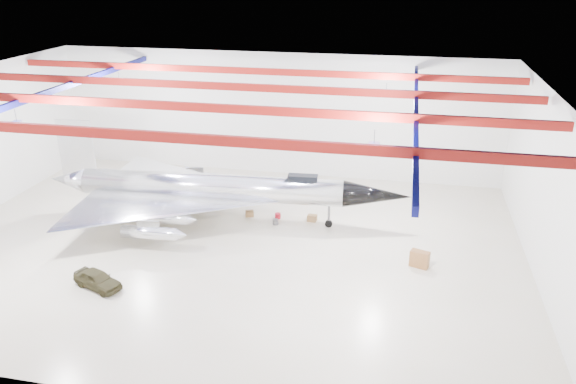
# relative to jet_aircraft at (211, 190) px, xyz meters

# --- Properties ---
(floor) EXTENTS (40.00, 40.00, 0.00)m
(floor) POSITION_rel_jet_aircraft_xyz_m (2.28, -3.66, -2.44)
(floor) COLOR #C2B89A
(floor) RESTS_ON ground
(wall_back) EXTENTS (40.00, 0.00, 40.00)m
(wall_back) POSITION_rel_jet_aircraft_xyz_m (2.28, 11.34, 3.06)
(wall_back) COLOR silver
(wall_back) RESTS_ON floor
(wall_right) EXTENTS (0.00, 30.00, 30.00)m
(wall_right) POSITION_rel_jet_aircraft_xyz_m (22.28, -3.66, 3.06)
(wall_right) COLOR silver
(wall_right) RESTS_ON floor
(ceiling) EXTENTS (40.00, 40.00, 0.00)m
(ceiling) POSITION_rel_jet_aircraft_xyz_m (2.28, -3.66, 8.56)
(ceiling) COLOR #0A0F38
(ceiling) RESTS_ON wall_back
(ceiling_structure) EXTENTS (39.50, 29.50, 1.08)m
(ceiling_structure) POSITION_rel_jet_aircraft_xyz_m (2.28, -3.66, 7.88)
(ceiling_structure) COLOR maroon
(ceiling_structure) RESTS_ON ceiling
(jet_aircraft) EXTENTS (27.33, 16.69, 7.45)m
(jet_aircraft) POSITION_rel_jet_aircraft_xyz_m (0.00, 0.00, 0.00)
(jet_aircraft) COLOR silver
(jet_aircraft) RESTS_ON floor
(jeep) EXTENTS (3.50, 2.36, 1.11)m
(jeep) POSITION_rel_jet_aircraft_xyz_m (-3.54, -10.52, -1.89)
(jeep) COLOR #332F19
(jeep) RESTS_ON floor
(desk) EXTENTS (1.31, 0.95, 1.09)m
(desk) POSITION_rel_jet_aircraft_xyz_m (15.31, -3.93, -1.90)
(desk) COLOR brown
(desk) RESTS_ON floor
(crate_ply) EXTENTS (0.53, 0.46, 0.33)m
(crate_ply) POSITION_rel_jet_aircraft_xyz_m (-1.82, -0.93, -2.28)
(crate_ply) COLOR olive
(crate_ply) RESTS_ON floor
(engine_drum) EXTENTS (0.48, 0.48, 0.39)m
(engine_drum) POSITION_rel_jet_aircraft_xyz_m (4.85, 0.31, -2.25)
(engine_drum) COLOR #59595B
(engine_drum) RESTS_ON floor
(parts_bin) EXTENTS (0.73, 0.61, 0.47)m
(parts_bin) POSITION_rel_jet_aircraft_xyz_m (7.42, 1.45, -2.21)
(parts_bin) COLOR olive
(parts_bin) RESTS_ON floor
(crate_small) EXTENTS (0.45, 0.40, 0.26)m
(crate_small) POSITION_rel_jet_aircraft_xyz_m (-3.06, 4.43, -2.31)
(crate_small) COLOR #59595B
(crate_small) RESTS_ON floor
(tool_chest) EXTENTS (0.56, 0.56, 0.40)m
(tool_chest) POSITION_rel_jet_aircraft_xyz_m (4.77, 1.38, -2.24)
(tool_chest) COLOR #A3101E
(tool_chest) RESTS_ON floor
(oil_barrel) EXTENTS (0.75, 0.68, 0.44)m
(oil_barrel) POSITION_rel_jet_aircraft_xyz_m (2.56, 1.29, -2.22)
(oil_barrel) COLOR olive
(oil_barrel) RESTS_ON floor
(spares_box) EXTENTS (0.44, 0.44, 0.32)m
(spares_box) POSITION_rel_jet_aircraft_xyz_m (1.86, 4.05, -2.28)
(spares_box) COLOR #59595B
(spares_box) RESTS_ON floor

